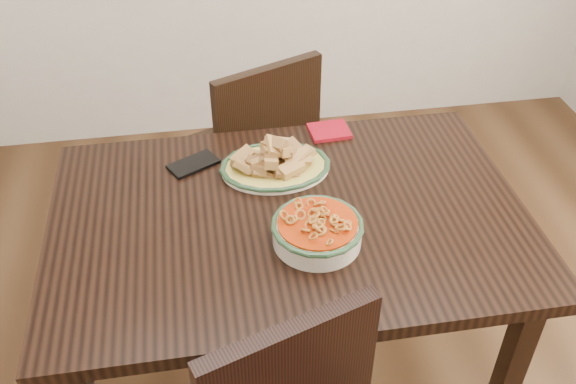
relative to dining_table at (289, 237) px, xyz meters
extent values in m
cube|color=black|center=(0.00, 0.00, 0.07)|extent=(1.31, 0.88, 0.04)
cube|color=black|center=(0.57, -0.35, -0.31)|extent=(0.06, 0.06, 0.71)
cube|color=black|center=(-0.57, 0.35, -0.31)|extent=(0.06, 0.06, 0.71)
cube|color=black|center=(0.57, 0.35, -0.31)|extent=(0.06, 0.06, 0.71)
cube|color=black|center=(-0.05, 0.77, -0.23)|extent=(0.55, 0.55, 0.04)
cube|color=black|center=(0.04, 0.99, -0.46)|extent=(0.04, 0.04, 0.41)
cube|color=black|center=(-0.27, 0.86, -0.46)|extent=(0.04, 0.04, 0.41)
cube|color=black|center=(0.17, 0.68, -0.46)|extent=(0.04, 0.04, 0.41)
cube|color=black|center=(-0.14, 0.55, -0.46)|extent=(0.04, 0.04, 0.41)
cube|color=black|center=(0.03, 0.60, 0.01)|extent=(0.40, 0.20, 0.44)
ellipsoid|color=#F2EACC|center=(-0.01, 0.21, 0.10)|extent=(0.32, 0.24, 0.02)
ellipsoid|color=gold|center=(-0.01, 0.21, 0.10)|extent=(0.31, 0.23, 0.01)
torus|color=#18361E|center=(-0.01, 0.21, 0.10)|extent=(0.25, 0.25, 0.01)
cylinder|color=beige|center=(0.05, -0.12, 0.12)|extent=(0.23, 0.23, 0.06)
torus|color=#1B3C20|center=(0.05, -0.12, 0.14)|extent=(0.24, 0.24, 0.02)
cylinder|color=#9E2907|center=(0.05, -0.12, 0.15)|extent=(0.21, 0.21, 0.01)
cube|color=black|center=(-0.25, 0.27, 0.09)|extent=(0.17, 0.14, 0.01)
cube|color=maroon|center=(0.20, 0.38, 0.09)|extent=(0.13, 0.11, 0.01)
camera|label=1|loc=(-0.22, -1.33, 1.23)|focal=40.00mm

